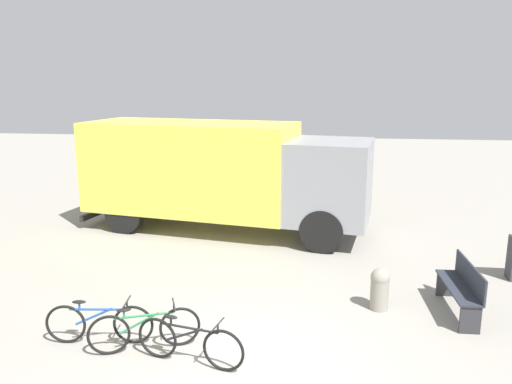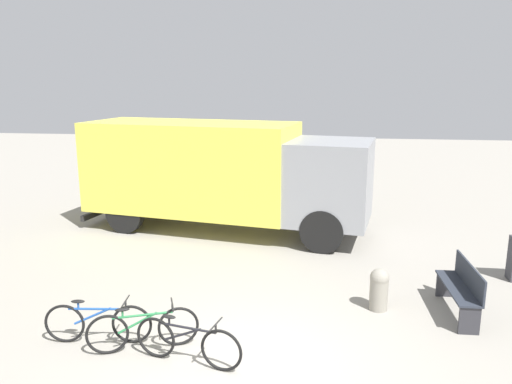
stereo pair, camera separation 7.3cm
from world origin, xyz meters
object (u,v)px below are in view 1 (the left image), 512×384
Objects in this scene: bollard_near_bench at (380,287)px; bicycle_far at (189,342)px; delivery_truck at (220,171)px; bicycle_middle at (145,329)px; park_bench at (462,286)px; bicycle_near at (99,323)px.

bicycle_far is at bearing -143.52° from bollard_near_bench.
bicycle_far is (0.84, -6.70, -1.33)m from delivery_truck.
bollard_near_bench reaches higher than bicycle_far.
bollard_near_bench is at bearing 48.71° from bicycle_far.
park_bench is at bearing -1.28° from bicycle_middle.
delivery_truck is 4.99× the size of bicycle_middle.
park_bench reaches higher than bicycle_far.
bicycle_middle and bicycle_far have the same top height.
bicycle_near is 1.06× the size of bicycle_middle.
bicycle_near is at bearing -86.81° from delivery_truck.
park_bench is 5.55m from bicycle_middle.
bicycle_near is 4.90m from bollard_near_bench.
park_bench is at bearing -30.68° from delivery_truck.
bollard_near_bench is at bearing 15.10° from bicycle_near.
bicycle_far is at bearing -42.16° from bicycle_middle.
bicycle_far is (0.79, -0.30, 0.00)m from bicycle_middle.
bicycle_middle is 0.84m from bicycle_far.
park_bench reaches higher than bicycle_near.
bicycle_middle is 2.06× the size of bollard_near_bench.
bicycle_far is at bearing -20.95° from bicycle_near.
bicycle_near is 1.63m from bicycle_far.
delivery_truck is 6.89m from bicycle_far.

